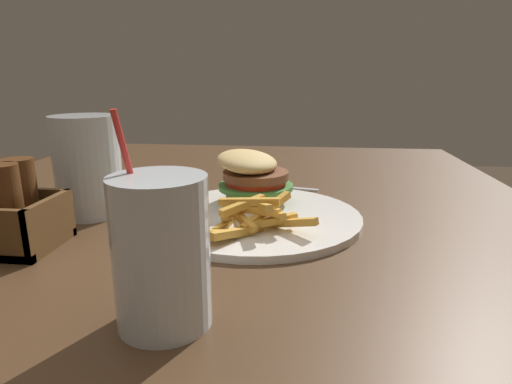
{
  "coord_description": "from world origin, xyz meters",
  "views": [
    {
      "loc": [
        -0.6,
        -0.13,
        0.92
      ],
      "look_at": [
        -0.04,
        -0.06,
        0.76
      ],
      "focal_mm": 30.0,
      "sensor_mm": 36.0,
      "label": 1
    }
  ],
  "objects_px": {
    "beer_glass": "(88,169)",
    "spoon": "(253,182)",
    "meal_plate_near": "(254,199)",
    "juice_glass": "(162,258)",
    "condiment_caddy": "(16,216)"
  },
  "relations": [
    {
      "from": "meal_plate_near",
      "to": "spoon",
      "type": "bearing_deg",
      "value": 7.58
    },
    {
      "from": "beer_glass",
      "to": "meal_plate_near",
      "type": "bearing_deg",
      "value": -85.49
    },
    {
      "from": "meal_plate_near",
      "to": "juice_glass",
      "type": "xyz_separation_m",
      "value": [
        -0.28,
        0.04,
        0.03
      ]
    },
    {
      "from": "spoon",
      "to": "meal_plate_near",
      "type": "bearing_deg",
      "value": 110.2
    },
    {
      "from": "juice_glass",
      "to": "spoon",
      "type": "distance_m",
      "value": 0.46
    },
    {
      "from": "meal_plate_near",
      "to": "spoon",
      "type": "relative_size",
      "value": 1.87
    },
    {
      "from": "juice_glass",
      "to": "spoon",
      "type": "relative_size",
      "value": 1.11
    },
    {
      "from": "beer_glass",
      "to": "spoon",
      "type": "relative_size",
      "value": 0.91
    },
    {
      "from": "beer_glass",
      "to": "spoon",
      "type": "distance_m",
      "value": 0.29
    },
    {
      "from": "meal_plate_near",
      "to": "condiment_caddy",
      "type": "xyz_separation_m",
      "value": [
        -0.15,
        0.26,
        0.01
      ]
    },
    {
      "from": "juice_glass",
      "to": "condiment_caddy",
      "type": "distance_m",
      "value": 0.26
    },
    {
      "from": "spoon",
      "to": "juice_glass",
      "type": "bearing_deg",
      "value": 100.39
    },
    {
      "from": "meal_plate_near",
      "to": "spoon",
      "type": "xyz_separation_m",
      "value": [
        0.17,
        0.02,
        -0.02
      ]
    },
    {
      "from": "meal_plate_near",
      "to": "beer_glass",
      "type": "xyz_separation_m",
      "value": [
        -0.02,
        0.24,
        0.04
      ]
    },
    {
      "from": "juice_glass",
      "to": "spoon",
      "type": "bearing_deg",
      "value": -2.24
    }
  ]
}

